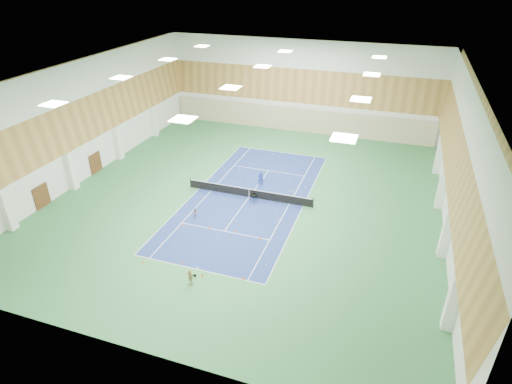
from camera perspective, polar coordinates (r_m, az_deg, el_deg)
ground at (r=42.34m, az=-0.92°, el=-0.70°), size 40.00×40.00×0.00m
room_shell at (r=39.76m, az=-0.98°, el=6.88°), size 36.00×40.00×12.00m
wood_cladding at (r=39.07m, az=-1.01°, el=9.60°), size 36.00×40.00×8.00m
ceiling_light_grid at (r=37.98m, az=-1.06°, el=15.21°), size 21.40×25.40×0.06m
court_surface at (r=42.34m, az=-0.92°, el=-0.69°), size 10.97×23.77×0.01m
tennis_balls_scatter at (r=42.32m, az=-0.92°, el=-0.64°), size 10.57×22.77×0.07m
tennis_net at (r=42.07m, az=-0.92°, el=-0.04°), size 12.80×0.10×1.10m
back_curtain at (r=59.10m, az=5.62°, el=9.55°), size 35.40×0.16×3.20m
door_left_a at (r=45.04m, az=-26.68°, el=-0.50°), size 0.08×1.80×2.20m
door_left_b at (r=50.20m, az=-20.61°, el=3.67°), size 0.08×1.80×2.20m
coach at (r=44.19m, az=0.61°, el=1.80°), size 0.68×0.58×1.58m
child_court at (r=39.17m, az=-8.10°, el=-2.80°), size 0.53×0.45×0.97m
child_apron at (r=31.62m, az=-8.79°, el=-11.14°), size 0.81×0.48×1.29m
ball_cart at (r=41.22m, az=-0.32°, el=-0.84°), size 0.64×0.64×0.91m
cone_svc_a at (r=38.32m, az=-9.68°, el=-4.38°), size 0.19×0.19×0.21m
cone_svc_b at (r=37.63m, az=-6.24°, el=-4.78°), size 0.18×0.18×0.20m
cone_svc_c at (r=37.08m, az=-2.83°, el=-5.18°), size 0.19×0.19×0.21m
cone_svc_d at (r=36.11m, az=0.58°, el=-6.15°), size 0.21×0.21×0.23m
cone_base_a at (r=34.67m, az=-14.78°, el=-8.97°), size 0.17×0.17×0.19m
cone_base_b at (r=34.06m, az=-9.94°, el=-9.11°), size 0.18×0.18×0.20m
cone_base_c at (r=32.55m, az=-7.16°, el=-10.89°), size 0.19×0.19×0.21m
cone_base_d at (r=32.02m, az=-1.72°, el=-11.37°), size 0.23×0.23×0.25m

